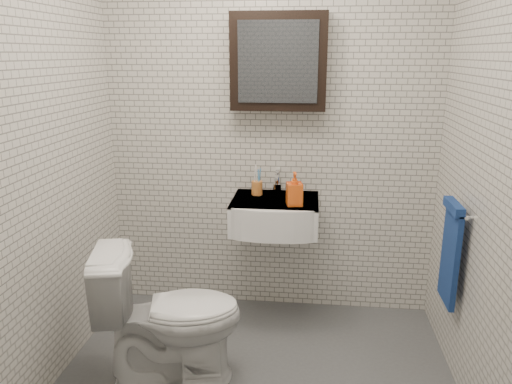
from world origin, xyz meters
TOP-DOWN VIEW (x-y plane):
  - room_shell at (0.00, 0.00)m, footprint 2.22×2.02m
  - washbasin at (0.05, 0.73)m, footprint 0.55×0.50m
  - faucet at (0.05, 0.93)m, footprint 0.06×0.20m
  - mirror_cabinet at (0.05, 0.93)m, footprint 0.60×0.15m
  - towel_rail at (1.04, 0.35)m, footprint 0.09×0.30m
  - toothbrush_cup at (-0.08, 0.87)m, footprint 0.09×0.09m
  - soap_bottle at (0.18, 0.66)m, footprint 0.11×0.11m
  - toilet at (-0.46, 0.06)m, footprint 0.84×0.59m

SIDE VIEW (x-z plane):
  - toilet at x=-0.46m, z-range 0.00..0.78m
  - towel_rail at x=1.04m, z-range 0.43..1.01m
  - washbasin at x=0.05m, z-range 0.66..0.86m
  - toothbrush_cup at x=-0.08m, z-range 0.80..1.00m
  - faucet at x=0.05m, z-range 0.84..0.99m
  - soap_bottle at x=0.18m, z-range 0.85..1.06m
  - room_shell at x=0.00m, z-range 0.21..2.72m
  - mirror_cabinet at x=0.05m, z-range 1.40..2.00m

